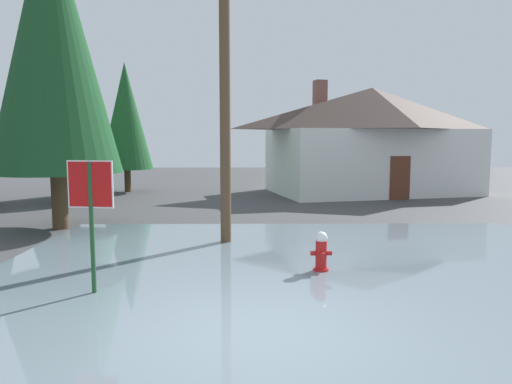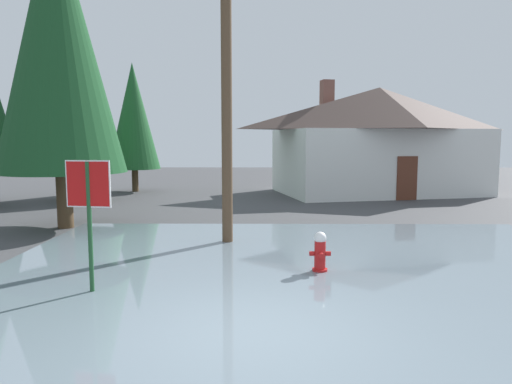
{
  "view_description": "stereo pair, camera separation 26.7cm",
  "coord_description": "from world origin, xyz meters",
  "px_view_note": "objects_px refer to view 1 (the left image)",
  "views": [
    {
      "loc": [
        -0.15,
        -6.54,
        2.78
      ],
      "look_at": [
        0.01,
        4.26,
        1.58
      ],
      "focal_mm": 33.43,
      "sensor_mm": 36.0,
      "label": 1
    },
    {
      "loc": [
        0.12,
        -6.54,
        2.78
      ],
      "look_at": [
        0.01,
        4.26,
        1.58
      ],
      "focal_mm": 33.43,
      "sensor_mm": 36.0,
      "label": 2
    }
  ],
  "objects_px": {
    "pine_tree_mid_left": "(126,116)",
    "pine_tree_short_left": "(52,40)",
    "utility_pole": "(225,74)",
    "pine_tree_far_center": "(69,77)",
    "fire_hydrant": "(321,253)",
    "house": "(371,139)",
    "stop_sign_near": "(91,199)"
  },
  "relations": [
    {
      "from": "house",
      "to": "pine_tree_mid_left",
      "type": "distance_m",
      "value": 12.73
    },
    {
      "from": "utility_pole",
      "to": "pine_tree_mid_left",
      "type": "bearing_deg",
      "value": 114.6
    },
    {
      "from": "pine_tree_mid_left",
      "to": "fire_hydrant",
      "type": "bearing_deg",
      "value": -62.96
    },
    {
      "from": "fire_hydrant",
      "to": "house",
      "type": "relative_size",
      "value": 0.08
    },
    {
      "from": "pine_tree_mid_left",
      "to": "pine_tree_far_center",
      "type": "bearing_deg",
      "value": -112.8
    },
    {
      "from": "pine_tree_mid_left",
      "to": "pine_tree_short_left",
      "type": "height_order",
      "value": "pine_tree_short_left"
    },
    {
      "from": "stop_sign_near",
      "to": "pine_tree_far_center",
      "type": "bearing_deg",
      "value": 111.38
    },
    {
      "from": "pine_tree_short_left",
      "to": "pine_tree_far_center",
      "type": "xyz_separation_m",
      "value": [
        -2.05,
        6.73,
        -0.22
      ]
    },
    {
      "from": "pine_tree_short_left",
      "to": "house",
      "type": "bearing_deg",
      "value": 38.78
    },
    {
      "from": "house",
      "to": "pine_tree_mid_left",
      "type": "bearing_deg",
      "value": 177.23
    },
    {
      "from": "utility_pole",
      "to": "house",
      "type": "height_order",
      "value": "utility_pole"
    },
    {
      "from": "stop_sign_near",
      "to": "house",
      "type": "relative_size",
      "value": 0.21
    },
    {
      "from": "house",
      "to": "pine_tree_mid_left",
      "type": "height_order",
      "value": "pine_tree_mid_left"
    },
    {
      "from": "fire_hydrant",
      "to": "utility_pole",
      "type": "xyz_separation_m",
      "value": [
        -2.11,
        2.83,
        4.0
      ]
    },
    {
      "from": "stop_sign_near",
      "to": "pine_tree_mid_left",
      "type": "xyz_separation_m",
      "value": [
        -3.64,
        16.83,
        2.21
      ]
    },
    {
      "from": "fire_hydrant",
      "to": "utility_pole",
      "type": "height_order",
      "value": "utility_pole"
    },
    {
      "from": "fire_hydrant",
      "to": "pine_tree_short_left",
      "type": "height_order",
      "value": "pine_tree_short_left"
    },
    {
      "from": "house",
      "to": "pine_tree_short_left",
      "type": "distance_m",
      "value": 15.85
    },
    {
      "from": "utility_pole",
      "to": "pine_tree_short_left",
      "type": "distance_m",
      "value": 5.86
    },
    {
      "from": "fire_hydrant",
      "to": "house",
      "type": "xyz_separation_m",
      "value": [
        4.77,
        14.84,
        2.35
      ]
    },
    {
      "from": "fire_hydrant",
      "to": "utility_pole",
      "type": "distance_m",
      "value": 5.34
    },
    {
      "from": "utility_pole",
      "to": "pine_tree_mid_left",
      "type": "height_order",
      "value": "utility_pole"
    },
    {
      "from": "stop_sign_near",
      "to": "pine_tree_far_center",
      "type": "relative_size",
      "value": 0.26
    },
    {
      "from": "utility_pole",
      "to": "pine_tree_far_center",
      "type": "distance_m",
      "value": 11.63
    },
    {
      "from": "pine_tree_mid_left",
      "to": "stop_sign_near",
      "type": "bearing_deg",
      "value": -77.81
    },
    {
      "from": "pine_tree_mid_left",
      "to": "pine_tree_far_center",
      "type": "relative_size",
      "value": 0.72
    },
    {
      "from": "pine_tree_far_center",
      "to": "stop_sign_near",
      "type": "bearing_deg",
      "value": -68.62
    },
    {
      "from": "house",
      "to": "pine_tree_far_center",
      "type": "xyz_separation_m",
      "value": [
        -14.19,
        -3.02,
        2.7
      ]
    },
    {
      "from": "fire_hydrant",
      "to": "house",
      "type": "bearing_deg",
      "value": 72.18
    },
    {
      "from": "stop_sign_near",
      "to": "fire_hydrant",
      "type": "height_order",
      "value": "stop_sign_near"
    },
    {
      "from": "utility_pole",
      "to": "pine_tree_far_center",
      "type": "bearing_deg",
      "value": 129.12
    },
    {
      "from": "stop_sign_near",
      "to": "fire_hydrant",
      "type": "bearing_deg",
      "value": 17.89
    }
  ]
}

